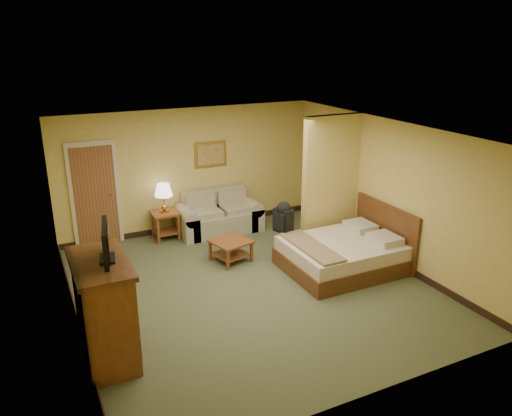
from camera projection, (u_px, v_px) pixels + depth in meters
floor at (250, 287)px, 8.34m from camera, size 6.00×6.00×0.00m
ceiling at (250, 132)px, 7.49m from camera, size 6.00×6.00×0.00m
back_wall at (189, 170)px, 10.47m from camera, size 5.50×0.02×2.60m
left_wall at (67, 243)px, 6.78m from camera, size 0.02×6.00×2.60m
right_wall at (387, 191)px, 9.05m from camera, size 0.02×6.00×2.60m
partition at (331, 183)px, 9.59m from camera, size 1.20×0.15×2.60m
door at (95, 195)px, 9.72m from camera, size 0.94×0.16×2.10m
baseboard at (192, 225)px, 10.86m from camera, size 5.50×0.02×0.12m
loveseat at (219, 218)px, 10.63m from camera, size 1.76×0.82×0.89m
side_table at (165, 221)px, 10.19m from camera, size 0.53×0.53×0.59m
table_lamp at (163, 191)px, 9.98m from camera, size 0.36×0.36×0.59m
coffee_table at (231, 246)px, 9.20m from camera, size 0.77×0.77×0.41m
wall_picture at (211, 154)px, 10.54m from camera, size 0.71×0.04×0.55m
dresser at (105, 310)px, 6.31m from camera, size 0.68×1.28×1.37m
tv at (106, 244)px, 6.05m from camera, size 0.24×0.74×0.45m
bed at (345, 253)px, 8.91m from camera, size 1.98×1.68×1.08m
backpack at (284, 216)px, 9.17m from camera, size 0.32×0.39×0.58m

